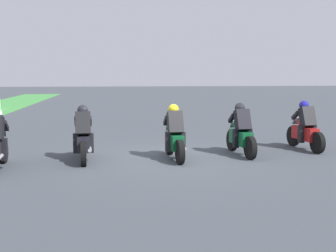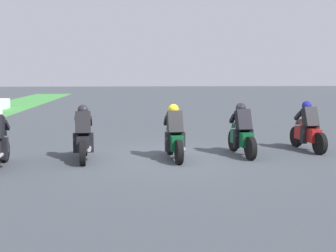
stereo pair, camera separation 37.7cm
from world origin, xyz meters
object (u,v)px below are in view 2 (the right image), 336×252
(rider_lane_b, at_px, (242,134))
(rider_lane_c, at_px, (174,137))
(rider_lane_a, at_px, (308,130))
(rider_lane_d, at_px, (84,137))

(rider_lane_b, distance_m, rider_lane_c, 2.02)
(rider_lane_c, bearing_deg, rider_lane_a, -80.87)
(rider_lane_a, relative_size, rider_lane_d, 1.00)
(rider_lane_a, xyz_separation_m, rider_lane_c, (-1.06, 4.19, 0.00))
(rider_lane_c, xyz_separation_m, rider_lane_d, (0.02, 2.47, 0.00))
(rider_lane_b, height_order, rider_lane_c, same)
(rider_lane_a, relative_size, rider_lane_c, 1.00)
(rider_lane_a, bearing_deg, rider_lane_c, 96.84)
(rider_lane_a, distance_m, rider_lane_b, 2.30)
(rider_lane_b, distance_m, rider_lane_d, 4.46)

